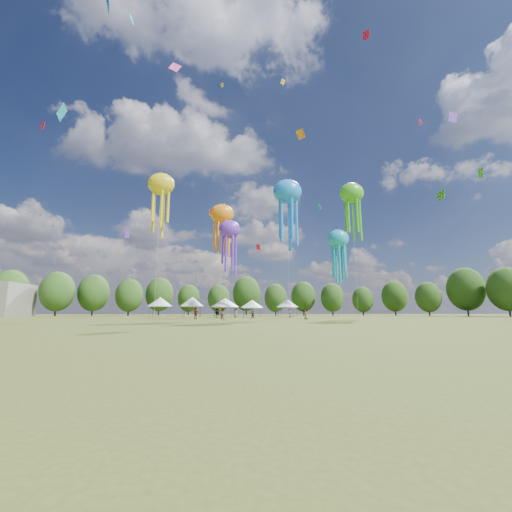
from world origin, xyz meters
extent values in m
plane|color=#384416|center=(0.00, 0.00, 0.00)|extent=(300.00, 300.00, 0.00)
imported|color=gray|center=(-4.22, 33.05, 0.78)|extent=(0.95, 0.94, 1.55)
imported|color=gray|center=(-1.18, 55.03, 0.96)|extent=(0.85, 1.07, 1.92)
imported|color=gray|center=(9.64, 52.76, 0.89)|extent=(0.73, 0.91, 1.79)
imported|color=gray|center=(-5.09, 53.93, 0.91)|extent=(1.35, 1.12, 1.81)
imported|color=gray|center=(-8.49, 41.23, 0.93)|extent=(1.16, 0.97, 1.86)
imported|color=gray|center=(1.03, 43.09, 0.79)|extent=(1.49, 1.17, 1.58)
imported|color=gray|center=(-4.30, 46.00, 0.95)|extent=(0.53, 0.74, 1.90)
imported|color=gray|center=(8.90, 37.64, 0.84)|extent=(0.87, 0.97, 1.67)
cylinder|color=#47474C|center=(-18.80, 55.87, 1.11)|extent=(0.08, 0.08, 2.22)
cylinder|color=#47474C|center=(-18.80, 59.42, 1.11)|extent=(0.08, 0.08, 2.22)
cylinder|color=#47474C|center=(-15.25, 55.87, 1.11)|extent=(0.08, 0.08, 2.22)
cylinder|color=#47474C|center=(-15.25, 59.42, 1.11)|extent=(0.08, 0.08, 2.22)
cube|color=silver|center=(-17.02, 57.64, 2.27)|extent=(3.95, 3.95, 0.10)
cone|color=silver|center=(-17.02, 57.64, 3.28)|extent=(5.13, 5.13, 1.91)
cylinder|color=#47474C|center=(-11.86, 53.41, 1.10)|extent=(0.08, 0.08, 2.20)
cylinder|color=#47474C|center=(-11.86, 56.77, 1.10)|extent=(0.08, 0.08, 2.20)
cylinder|color=#47474C|center=(-8.49, 53.41, 1.10)|extent=(0.08, 0.08, 2.20)
cylinder|color=#47474C|center=(-8.49, 56.77, 1.10)|extent=(0.08, 0.08, 2.20)
cube|color=silver|center=(-10.18, 55.09, 2.25)|extent=(3.76, 3.76, 0.10)
cone|color=silver|center=(-10.18, 55.09, 3.24)|extent=(4.89, 4.89, 1.88)
cylinder|color=#47474C|center=(-5.50, 51.65, 1.03)|extent=(0.08, 0.08, 2.06)
cylinder|color=#47474C|center=(-5.50, 55.70, 1.03)|extent=(0.08, 0.08, 2.06)
cylinder|color=#47474C|center=(-1.46, 51.65, 1.03)|extent=(0.08, 0.08, 2.06)
cylinder|color=#47474C|center=(-1.46, 55.70, 1.03)|extent=(0.08, 0.08, 2.06)
cube|color=silver|center=(-3.48, 53.67, 2.11)|extent=(4.45, 4.45, 0.10)
cone|color=silver|center=(-3.48, 53.67, 3.04)|extent=(5.78, 5.78, 1.76)
cylinder|color=#47474C|center=(0.54, 53.67, 0.95)|extent=(0.08, 0.08, 1.91)
cylinder|color=#47474C|center=(0.54, 57.02, 0.95)|extent=(0.08, 0.08, 1.91)
cylinder|color=#47474C|center=(3.89, 53.67, 0.95)|extent=(0.08, 0.08, 1.91)
cylinder|color=#47474C|center=(3.89, 57.02, 0.95)|extent=(0.08, 0.08, 1.91)
cube|color=silver|center=(2.22, 55.34, 1.96)|extent=(3.76, 3.76, 0.10)
cone|color=silver|center=(2.22, 55.34, 2.82)|extent=(4.88, 4.88, 1.63)
cylinder|color=#47474C|center=(8.76, 56.86, 1.05)|extent=(0.08, 0.08, 2.10)
cylinder|color=#47474C|center=(8.76, 60.25, 1.05)|extent=(0.08, 0.08, 2.10)
cylinder|color=#47474C|center=(12.16, 56.86, 1.05)|extent=(0.08, 0.08, 2.10)
cylinder|color=#47474C|center=(12.16, 60.25, 1.05)|extent=(0.08, 0.08, 2.10)
cube|color=silver|center=(10.46, 58.56, 2.15)|extent=(3.79, 3.79, 0.10)
cone|color=silver|center=(10.46, 58.56, 3.10)|extent=(4.93, 4.93, 1.80)
ellipsoid|color=orange|center=(-4.56, 37.53, 16.70)|extent=(3.78, 2.65, 3.22)
cylinder|color=beige|center=(-4.56, 37.53, 8.35)|extent=(0.03, 0.03, 16.70)
ellipsoid|color=#1B84F5|center=(7.43, 42.84, 23.08)|extent=(5.35, 3.74, 4.54)
cylinder|color=beige|center=(7.43, 42.84, 11.54)|extent=(0.03, 0.03, 23.08)
ellipsoid|color=#16A0C2|center=(13.82, 35.24, 12.61)|extent=(3.41, 2.39, 2.90)
cylinder|color=beige|center=(13.82, 35.24, 6.30)|extent=(0.03, 0.03, 12.61)
ellipsoid|color=yellow|center=(-15.06, 41.43, 22.91)|extent=(4.51, 3.16, 3.84)
cylinder|color=beige|center=(-15.06, 41.43, 11.45)|extent=(0.03, 0.03, 22.91)
ellipsoid|color=#6F2FD3|center=(-3.40, 35.10, 13.56)|extent=(3.28, 2.30, 2.79)
cylinder|color=beige|center=(-3.40, 35.10, 6.78)|extent=(0.03, 0.03, 13.56)
ellipsoid|color=#48C01F|center=(23.09, 50.03, 26.29)|extent=(5.21, 3.65, 4.43)
cylinder|color=beige|center=(23.09, 50.03, 13.14)|extent=(0.03, 0.03, 26.29)
cube|color=yellow|center=(5.44, 35.94, 40.24)|extent=(0.90, 0.46, 1.00)
cube|color=#48C01F|center=(-2.41, 65.90, 19.07)|extent=(1.26, 1.63, 2.25)
cube|color=#1B84F5|center=(29.75, 62.11, 25.23)|extent=(0.68, 0.91, 0.97)
cube|color=#16A0C2|center=(-17.88, 28.25, 42.02)|extent=(0.69, 1.20, 1.54)
cube|color=#FF4BA8|center=(-6.43, 41.30, 18.16)|extent=(0.83, 0.66, 1.26)
cube|color=#6F2FD3|center=(24.70, 22.01, 25.91)|extent=(1.33, 0.08, 1.61)
cube|color=red|center=(19.45, 32.70, 48.02)|extent=(0.94, 1.07, 1.50)
cube|color=yellow|center=(-5.02, 58.90, 56.49)|extent=(0.88, 0.68, 0.97)
cube|color=#48C01F|center=(34.41, 29.11, 22.02)|extent=(0.32, 1.37, 1.64)
cube|color=#1B84F5|center=(-17.78, 19.49, 35.29)|extent=(0.99, 1.62, 2.04)
cube|color=#16A0C2|center=(-23.42, 23.88, 24.10)|extent=(0.76, 1.63, 1.85)
cube|color=#FF4BA8|center=(-12.93, 36.76, 41.96)|extent=(2.10, 0.78, 2.32)
cube|color=#6F2FD3|center=(-15.50, 64.03, 18.39)|extent=(1.13, 1.67, 1.81)
cube|color=red|center=(-31.07, 34.17, 28.26)|extent=(1.05, 0.71, 1.39)
cube|color=orange|center=(11.54, 47.73, 37.81)|extent=(2.02, 0.93, 2.24)
cube|color=#48C01F|center=(41.32, 46.88, 25.40)|extent=(1.09, 2.06, 2.31)
cube|color=#16A0C2|center=(20.77, 65.06, 27.96)|extent=(0.82, 1.06, 1.43)
cube|color=#FF4BA8|center=(25.66, 29.67, 30.16)|extent=(0.49, 0.75, 0.94)
cube|color=#6F2FD3|center=(-24.19, 55.79, 17.39)|extent=(0.74, 1.77, 2.08)
cube|color=red|center=(3.56, 55.67, 15.14)|extent=(0.83, 1.19, 1.44)
cylinder|color=#38281C|center=(-60.14, 80.52, 1.77)|extent=(0.44, 0.44, 3.53)
ellipsoid|color=#2A4A18|center=(-60.14, 80.52, 6.85)|extent=(8.83, 8.83, 11.04)
cylinder|color=#38281C|center=(-47.17, 78.19, 1.68)|extent=(0.44, 0.44, 3.36)
ellipsoid|color=#2A4A18|center=(-47.17, 78.19, 6.51)|extent=(8.40, 8.40, 10.51)
cylinder|color=#38281C|center=(-40.68, 85.49, 1.71)|extent=(0.44, 0.44, 3.41)
ellipsoid|color=#2A4A18|center=(-40.68, 85.49, 6.61)|extent=(8.53, 8.53, 10.66)
cylinder|color=#38281C|center=(-30.60, 85.02, 1.53)|extent=(0.44, 0.44, 3.07)
ellipsoid|color=#2A4A18|center=(-30.60, 85.02, 5.94)|extent=(7.66, 7.66, 9.58)
cylinder|color=#38281C|center=(-23.51, 93.33, 1.72)|extent=(0.44, 0.44, 3.43)
ellipsoid|color=#2A4A18|center=(-23.51, 93.33, 6.65)|extent=(8.58, 8.58, 10.73)
cylinder|color=#38281C|center=(-14.76, 98.96, 1.47)|extent=(0.44, 0.44, 2.95)
ellipsoid|color=#2A4A18|center=(-14.76, 98.96, 5.71)|extent=(7.37, 7.37, 9.21)
cylinder|color=#38281C|center=(-4.70, 95.06, 1.45)|extent=(0.44, 0.44, 2.89)
ellipsoid|color=#2A4A18|center=(-4.70, 95.06, 5.61)|extent=(7.23, 7.23, 9.04)
cylinder|color=#38281C|center=(4.91, 99.49, 1.92)|extent=(0.44, 0.44, 3.84)
ellipsoid|color=#2A4A18|center=(4.91, 99.49, 7.44)|extent=(9.60, 9.60, 11.99)
cylinder|color=#38281C|center=(13.19, 88.44, 1.42)|extent=(0.44, 0.44, 2.84)
ellipsoid|color=#2A4A18|center=(13.19, 88.44, 5.51)|extent=(7.11, 7.11, 8.89)
cylinder|color=#38281C|center=(22.93, 91.04, 1.58)|extent=(0.44, 0.44, 3.16)
ellipsoid|color=#2A4A18|center=(22.93, 91.04, 6.13)|extent=(7.91, 7.91, 9.88)
cylinder|color=#38281C|center=(30.69, 85.29, 1.44)|extent=(0.44, 0.44, 2.88)
ellipsoid|color=#2A4A18|center=(30.69, 85.29, 5.59)|extent=(7.21, 7.21, 9.01)
cylinder|color=#38281C|center=(41.52, 87.24, 1.31)|extent=(0.44, 0.44, 2.63)
ellipsoid|color=#2A4A18|center=(41.52, 87.24, 5.09)|extent=(6.57, 6.57, 8.22)
cylinder|color=#38281C|center=(50.52, 83.73, 1.56)|extent=(0.44, 0.44, 3.13)
ellipsoid|color=#2A4A18|center=(50.52, 83.73, 6.06)|extent=(7.81, 7.81, 9.77)
cylinder|color=#38281C|center=(53.64, 71.81, 1.36)|extent=(0.44, 0.44, 2.72)
ellipsoid|color=#2A4A18|center=(53.64, 71.81, 5.27)|extent=(6.80, 6.80, 8.50)
cylinder|color=#38281C|center=(62.96, 68.92, 1.90)|extent=(0.44, 0.44, 3.81)
ellipsoid|color=#2A4A18|center=(62.96, 68.92, 7.38)|extent=(9.52, 9.52, 11.90)
cylinder|color=#38281C|center=(66.57, 59.80, 1.76)|extent=(0.44, 0.44, 3.51)
ellipsoid|color=#2A4A18|center=(66.57, 59.80, 6.80)|extent=(8.78, 8.78, 10.97)
camera|label=1|loc=(-4.91, -12.41, 1.20)|focal=22.51mm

